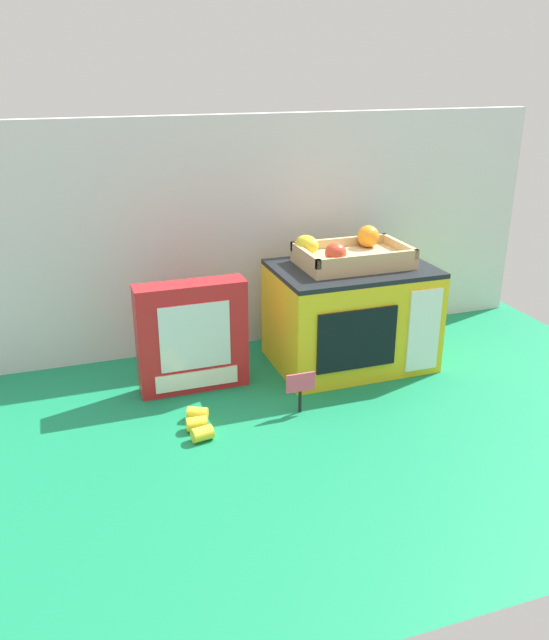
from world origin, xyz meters
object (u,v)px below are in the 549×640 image
object	(u,v)px
cookie_set_box	(192,337)
loose_toy_banana	(199,424)
food_groups_crate	(350,255)
toy_microwave	(351,315)
price_sign	(300,387)

from	to	relation	value
cookie_set_box	loose_toy_banana	bearing A→B (deg)	-99.94
food_groups_crate	cookie_set_box	bearing A→B (deg)	-176.48
toy_microwave	food_groups_crate	xyz separation A→B (m)	(-0.00, 0.02, 0.16)
food_groups_crate	cookie_set_box	xyz separation A→B (m)	(-0.43, -0.03, -0.16)
price_sign	loose_toy_banana	distance (m)	0.25
toy_microwave	loose_toy_banana	xyz separation A→B (m)	(-0.47, -0.22, -0.12)
cookie_set_box	price_sign	bearing A→B (deg)	-44.65
price_sign	loose_toy_banana	world-z (taller)	price_sign
cookie_set_box	price_sign	world-z (taller)	cookie_set_box
cookie_set_box	toy_microwave	bearing A→B (deg)	1.39
food_groups_crate	cookie_set_box	world-z (taller)	food_groups_crate
loose_toy_banana	food_groups_crate	bearing A→B (deg)	26.48
toy_microwave	food_groups_crate	size ratio (longest dim) A/B	1.45
food_groups_crate	loose_toy_banana	xyz separation A→B (m)	(-0.46, -0.23, -0.28)
toy_microwave	cookie_set_box	xyz separation A→B (m)	(-0.43, -0.01, 0.00)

